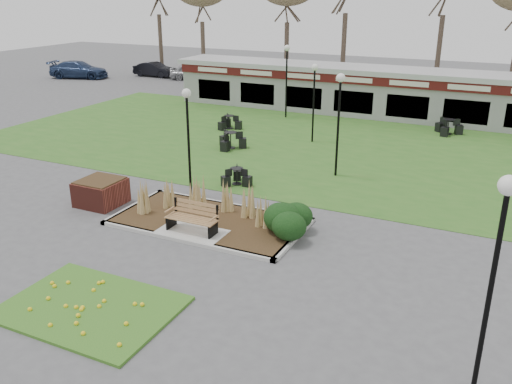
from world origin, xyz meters
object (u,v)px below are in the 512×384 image
at_px(car_black, 155,69).
at_px(car_blue, 79,70).
at_px(lamp_post_near_left, 188,119).
at_px(bistro_set_d, 448,129).
at_px(bistro_set_a, 229,124).
at_px(bistro_set_c, 231,143).
at_px(lamp_post_far_left, 287,65).
at_px(bistro_set_b, 237,179).
at_px(lamp_post_mid_left, 314,86).
at_px(food_pavilion, 360,90).
at_px(lamp_post_near_right, 499,240).
at_px(car_silver, 193,72).
at_px(lamp_post_mid_right, 339,102).
at_px(park_bench, 193,217).
at_px(brick_planter, 101,192).

distance_m(car_black, car_blue, 6.53).
distance_m(lamp_post_near_left, bistro_set_d, 16.01).
xyz_separation_m(bistro_set_a, bistro_set_c, (1.94, -3.48, 0.02)).
bearing_deg(lamp_post_far_left, bistro_set_b, -76.66).
distance_m(bistro_set_a, bistro_set_c, 3.98).
relative_size(lamp_post_mid_left, bistro_set_c, 2.59).
distance_m(food_pavilion, lamp_post_mid_left, 7.71).
bearing_deg(car_blue, lamp_post_near_right, -144.31).
height_order(lamp_post_near_left, car_silver, lamp_post_near_left).
distance_m(lamp_post_mid_left, bistro_set_c, 5.03).
bearing_deg(food_pavilion, bistro_set_c, -108.90).
bearing_deg(bistro_set_d, lamp_post_near_left, -119.04).
distance_m(lamp_post_near_right, lamp_post_mid_right, 12.98).
bearing_deg(park_bench, car_blue, 138.27).
height_order(lamp_post_near_right, lamp_post_mid_right, lamp_post_near_right).
bearing_deg(car_black, lamp_post_mid_right, -130.70).
height_order(brick_planter, car_silver, car_silver).
relative_size(bistro_set_d, car_silver, 0.38).
bearing_deg(car_blue, bistro_set_d, -118.04).
xyz_separation_m(bistro_set_b, car_black, (-19.63, 22.00, 0.38)).
bearing_deg(car_black, park_bench, -143.16).
relative_size(food_pavilion, car_black, 6.42).
bearing_deg(lamp_post_far_left, car_blue, 163.86).
bearing_deg(bistro_set_b, car_silver, 125.38).
bearing_deg(bistro_set_a, car_black, 137.00).
bearing_deg(car_blue, car_black, -73.50).
distance_m(park_bench, car_blue, 34.84).
bearing_deg(brick_planter, lamp_post_far_left, 87.65).
distance_m(food_pavilion, car_blue, 26.24).
bearing_deg(bistro_set_b, bistro_set_c, 120.68).
height_order(lamp_post_mid_left, bistro_set_d, lamp_post_mid_left).
xyz_separation_m(lamp_post_mid_right, car_black, (-22.90, 19.23, -2.49)).
bearing_deg(car_silver, food_pavilion, -130.74).
xyz_separation_m(lamp_post_mid_right, bistro_set_c, (-5.94, 1.75, -2.83)).
xyz_separation_m(brick_planter, lamp_post_near_left, (2.46, 2.20, 2.49)).
bearing_deg(bistro_set_b, food_pavilion, 86.57).
distance_m(lamp_post_mid_right, bistro_set_b, 5.15).
bearing_deg(lamp_post_near_left, car_blue, 139.92).
bearing_deg(car_silver, lamp_post_far_left, -145.72).
bearing_deg(lamp_post_near_right, car_blue, 142.26).
height_order(bistro_set_b, car_silver, car_silver).
height_order(brick_planter, lamp_post_mid_right, lamp_post_mid_right).
bearing_deg(lamp_post_far_left, lamp_post_near_right, -58.52).
xyz_separation_m(park_bench, bistro_set_d, (5.72, 16.75, -0.30)).
relative_size(bistro_set_a, car_black, 0.36).
bearing_deg(car_blue, bistro_set_c, -138.41).
height_order(bistro_set_a, car_blue, car_blue).
bearing_deg(food_pavilion, lamp_post_mid_left, -92.72).
xyz_separation_m(park_bench, lamp_post_mid_left, (-0.36, 12.14, 2.29)).
xyz_separation_m(lamp_post_near_right, bistro_set_d, (-3.09, 20.50, -2.96)).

